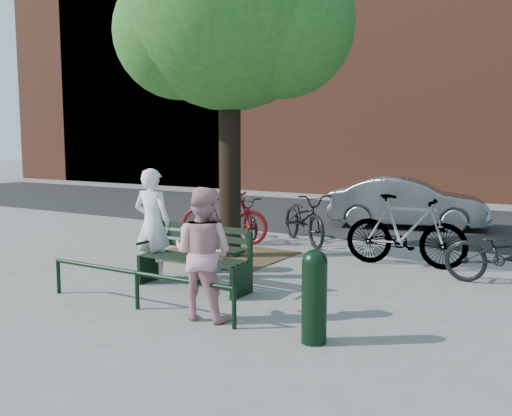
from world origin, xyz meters
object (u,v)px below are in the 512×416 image
Objects in this scene: person_right at (203,253)px; bollard at (314,293)px; park_bench at (196,256)px; parked_car at (407,203)px; bicycle_c at (304,218)px; litter_bin at (209,246)px; person_left at (153,224)px.

person_right reaches higher than bollard.
parked_car reaches higher than park_bench.
bicycle_c is at bearing 92.94° from park_bench.
bollard is at bearing -36.39° from litter_bin.
person_left is at bearing 175.49° from park_bench.
person_right reaches higher than bicycle_c.
park_bench is at bearing -56.02° from person_right.
parked_car is (0.11, 8.37, -0.19)m from person_right.
park_bench is at bearing 168.98° from person_left.
person_right is (0.95, -1.13, 0.33)m from park_bench.
person_left reaches higher than parked_car.
litter_bin is at bearing 143.61° from bollard.
person_left reaches higher than litter_bin.
bollard is at bearing 152.77° from person_left.
bicycle_c reaches higher than park_bench.
bollard is (2.49, -1.21, 0.07)m from park_bench.
person_right is (1.85, -1.20, -0.06)m from person_left.
bicycle_c is at bearing 143.70° from parked_car.
parked_car is at bearing 81.71° from park_bench.
person_left is at bearing 159.27° from bollard.
person_left reaches higher than person_right.
person_right is 8.38m from parked_car.
park_bench is 4.06m from bicycle_c.
litter_bin is 0.42× the size of bicycle_c.
litter_bin is at bearing -124.24° from person_left.
person_right is at bearing 140.52° from person_left.
park_bench is 1.07× the size of person_right.
person_left is 0.85× the size of bicycle_c.
bicycle_c is at bearing -106.37° from person_left.
litter_bin is (0.46, 0.88, -0.44)m from person_left.
bollard is 0.50× the size of bicycle_c.
person_left is at bearing 150.04° from parked_car.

